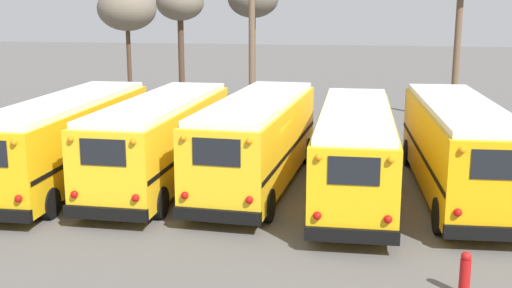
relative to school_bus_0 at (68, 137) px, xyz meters
name	(u,v)px	position (x,y,z in m)	size (l,w,h in m)	color
ground_plane	(252,194)	(6.77, -0.39, -1.66)	(160.00, 160.00, 0.00)	#5B5956
school_bus_0	(68,137)	(0.00, 0.00, 0.00)	(2.75, 10.72, 3.05)	yellow
school_bus_1	(162,138)	(3.38, 0.37, 0.01)	(2.69, 10.19, 3.06)	yellow
school_bus_2	(258,138)	(6.77, 0.68, 0.05)	(3.13, 10.28, 3.13)	yellow
school_bus_3	(355,149)	(10.15, -0.09, -0.01)	(2.61, 10.63, 2.99)	yellow
school_bus_4	(458,145)	(13.54, 0.69, 0.06)	(3.01, 10.68, 3.14)	#EAAA0F
utility_pole	(252,51)	(4.47, 12.37, 2.21)	(1.80, 0.33, 7.50)	brown
bare_tree_1	(253,0)	(3.40, 18.82, 4.87)	(3.14, 3.14, 7.80)	brown
bare_tree_2	(180,5)	(-0.93, 17.66, 4.59)	(2.92, 2.92, 7.48)	#473323
bare_tree_3	(127,9)	(-2.69, 13.34, 4.35)	(3.24, 3.24, 7.26)	#473323
fire_hydrant	(465,274)	(12.74, -7.22, -1.14)	(0.24, 0.24, 1.03)	#B21414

